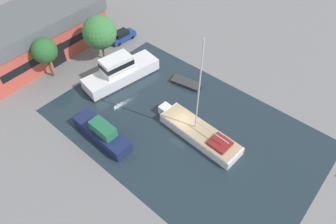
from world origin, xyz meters
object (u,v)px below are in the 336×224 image
motor_cruiser (120,72)px  small_dinghy (186,83)px  parked_car (122,36)px  cabin_boat (102,133)px  warehouse_building (34,34)px  quay_tree_by_water (44,51)px  quay_tree_near_building (100,32)px  sailboat_moored (199,133)px

motor_cruiser → small_dinghy: 9.65m
parked_car → cabin_boat: size_ratio=0.56×
warehouse_building → quay_tree_by_water: warehouse_building is taller
warehouse_building → quay_tree_by_water: 7.05m
quay_tree_by_water → quay_tree_near_building: bearing=-18.0°
motor_cruiser → small_dinghy: bearing=-135.3°
parked_car → motor_cruiser: 10.42m
quay_tree_near_building → small_dinghy: quay_tree_near_building is taller
quay_tree_near_building → quay_tree_by_water: 8.24m
parked_car → cabin_boat: bearing=-45.9°
quay_tree_by_water → cabin_boat: bearing=-100.9°
cabin_boat → parked_car: bearing=42.1°
sailboat_moored → motor_cruiser: size_ratio=1.16×
quay_tree_near_building → motor_cruiser: 6.97m
parked_car → small_dinghy: size_ratio=1.02×
warehouse_building → quay_tree_near_building: bearing=-60.7°
cabin_boat → sailboat_moored: bearing=-46.2°
motor_cruiser → cabin_boat: size_ratio=1.40×
cabin_boat → quay_tree_near_building: bearing=50.4°
small_dinghy → warehouse_building: bearing=101.8°
quay_tree_near_building → motor_cruiser: (-1.82, -5.90, -3.23)m
warehouse_building → parked_car: size_ratio=4.66×
cabin_boat → motor_cruiser: bearing=37.1°
quay_tree_near_building → small_dinghy: bearing=-74.8°
warehouse_building → sailboat_moored: (2.91, -30.07, -2.74)m
warehouse_building → quay_tree_near_building: quay_tree_near_building is taller
quay_tree_near_building → cabin_boat: (-10.68, -12.23, -3.75)m
quay_tree_by_water → sailboat_moored: 24.23m
parked_car → small_dinghy: 15.36m
quay_tree_near_building → motor_cruiser: quay_tree_near_building is taller
small_dinghy → cabin_boat: 14.49m
small_dinghy → quay_tree_near_building: bearing=94.6°
sailboat_moored → cabin_boat: 11.68m
sailboat_moored → parked_car: bearing=72.9°
quay_tree_near_building → parked_car: 6.84m
small_dinghy → cabin_boat: bearing=163.5°
quay_tree_by_water → small_dinghy: quay_tree_by_water is taller
warehouse_building → sailboat_moored: 30.33m
warehouse_building → motor_cruiser: warehouse_building is taller
quay_tree_by_water → motor_cruiser: (6.01, -8.44, -2.94)m
warehouse_building → quay_tree_near_building: (5.73, -9.20, 1.29)m
quay_tree_by_water → small_dinghy: 20.37m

